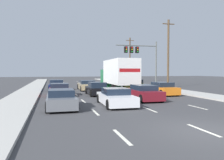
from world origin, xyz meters
TOP-DOWN VIEW (x-y plane):
  - ground_plane at (0.00, 25.00)m, footprint 140.00×140.00m
  - sidewalk_right at (8.32, 20.00)m, footprint 2.74×80.00m
  - sidewalk_left at (-8.32, 20.00)m, footprint 2.74×80.00m
  - lane_markings at (-0.00, 20.19)m, footprint 6.94×52.00m
  - car_navy at (-5.19, 21.17)m, footprint 2.02×4.46m
  - car_red at (-5.06, 14.85)m, footprint 2.07×4.18m
  - car_gray at (-5.24, 7.08)m, footprint 1.87×4.03m
  - car_tan at (-1.50, 20.54)m, footprint 2.05×4.71m
  - car_black at (-1.45, 14.41)m, footprint 1.81×4.06m
  - car_white at (-1.52, 7.43)m, footprint 2.10×4.46m
  - box_truck at (1.80, 17.89)m, footprint 2.73×8.97m
  - car_maroon at (1.50, 9.68)m, footprint 1.94×4.68m
  - car_yellow at (4.91, 20.70)m, footprint 2.00×4.40m
  - car_orange at (4.93, 13.08)m, footprint 1.88×4.57m
  - traffic_signal_mast at (7.10, 24.63)m, footprint 6.68×0.69m
  - utility_pole_mid at (10.14, 20.99)m, footprint 1.80×0.28m
  - utility_pole_far at (10.53, 37.96)m, footprint 1.80×0.28m

SIDE VIEW (x-z plane):
  - ground_plane at x=0.00m, z-range 0.00..0.00m
  - lane_markings at x=0.00m, z-range 0.00..0.01m
  - sidewalk_right at x=8.32m, z-range 0.00..0.14m
  - sidewalk_left at x=-8.32m, z-range 0.00..0.14m
  - car_white at x=-1.52m, z-range -0.05..1.14m
  - car_red at x=-5.06m, z-range -0.04..1.15m
  - car_gray at x=-5.24m, z-range -0.04..1.18m
  - car_tan at x=-1.50m, z-range -0.04..1.20m
  - car_yellow at x=4.91m, z-range -0.06..1.23m
  - car_orange at x=4.93m, z-range -0.05..1.22m
  - car_black at x=-1.45m, z-range -0.06..1.23m
  - car_maroon at x=1.50m, z-range -0.03..1.21m
  - car_navy at x=-5.19m, z-range -0.07..1.25m
  - box_truck at x=1.80m, z-range 0.27..3.96m
  - utility_pole_far at x=10.53m, z-range 0.14..9.72m
  - utility_pole_mid at x=10.14m, z-range 0.14..9.75m
  - traffic_signal_mast at x=7.10m, z-range 1.67..8.69m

